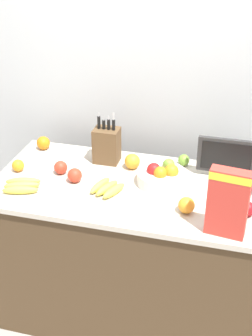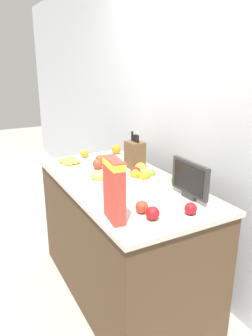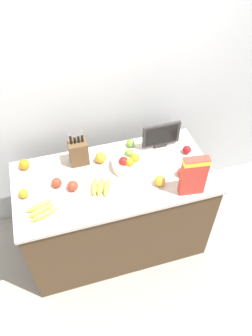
{
  "view_description": "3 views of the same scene",
  "coord_description": "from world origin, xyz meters",
  "px_view_note": "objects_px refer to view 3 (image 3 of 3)",
  "views": [
    {
      "loc": [
        0.5,
        -2.08,
        2.21
      ],
      "look_at": [
        -0.05,
        0.04,
        0.98
      ],
      "focal_mm": 50.0,
      "sensor_mm": 36.0,
      "label": 1
    },
    {
      "loc": [
        1.89,
        -0.98,
        1.69
      ],
      "look_at": [
        0.02,
        0.03,
        1.0
      ],
      "focal_mm": 35.0,
      "sensor_mm": 36.0,
      "label": 2
    },
    {
      "loc": [
        -0.39,
        -1.65,
        2.74
      ],
      "look_at": [
        0.09,
        -0.02,
        0.98
      ],
      "focal_mm": 35.0,
      "sensor_mm": 36.0,
      "label": 3
    }
  ],
  "objects_px": {
    "banana_bunch_left": "(41,210)",
    "apple_leftmost": "(182,172)",
    "knife_block": "(78,152)",
    "apple_middle": "(187,150)",
    "orange_front_center": "(160,181)",
    "apple_by_knife_block": "(130,143)",
    "small_monitor": "(161,135)",
    "apple_rear": "(57,183)",
    "apple_rightmost": "(73,186)",
    "orange_by_cereal": "(101,158)",
    "banana_bunch_right": "(101,187)",
    "fruit_bowl": "(129,163)",
    "apple_near_bananas": "(193,169)",
    "orange_mid_right": "(24,194)",
    "cereal_box": "(194,175)",
    "orange_back_center": "(24,164)"
  },
  "relations": [
    {
      "from": "banana_bunch_left",
      "to": "orange_mid_right",
      "type": "distance_m",
      "value": 0.2
    },
    {
      "from": "banana_bunch_left",
      "to": "orange_mid_right",
      "type": "height_order",
      "value": "orange_mid_right"
    },
    {
      "from": "banana_bunch_right",
      "to": "orange_front_center",
      "type": "relative_size",
      "value": 2.5
    },
    {
      "from": "apple_leftmost",
      "to": "orange_back_center",
      "type": "distance_m",
      "value": 1.22
    },
    {
      "from": "apple_middle",
      "to": "knife_block",
      "type": "bearing_deg",
      "value": 170.54
    },
    {
      "from": "banana_bunch_left",
      "to": "apple_rear",
      "type": "distance_m",
      "value": 0.25
    },
    {
      "from": "fruit_bowl",
      "to": "orange_back_center",
      "type": "distance_m",
      "value": 0.81
    },
    {
      "from": "apple_rear",
      "to": "apple_rightmost",
      "type": "xyz_separation_m",
      "value": [
        0.11,
        -0.07,
        0.0
      ]
    },
    {
      "from": "orange_back_center",
      "to": "orange_by_cereal",
      "type": "bearing_deg",
      "value": -9.29
    },
    {
      "from": "orange_front_center",
      "to": "cereal_box",
      "type": "bearing_deg",
      "value": -33.07
    },
    {
      "from": "apple_rear",
      "to": "orange_by_cereal",
      "type": "relative_size",
      "value": 0.85
    },
    {
      "from": "fruit_bowl",
      "to": "orange_by_cereal",
      "type": "xyz_separation_m",
      "value": [
        -0.2,
        0.12,
        -0.0
      ]
    },
    {
      "from": "knife_block",
      "to": "banana_bunch_left",
      "type": "height_order",
      "value": "knife_block"
    },
    {
      "from": "apple_rear",
      "to": "orange_by_cereal",
      "type": "bearing_deg",
      "value": 23.24
    },
    {
      "from": "banana_bunch_right",
      "to": "orange_front_center",
      "type": "xyz_separation_m",
      "value": [
        0.43,
        -0.08,
        0.02
      ]
    },
    {
      "from": "cereal_box",
      "to": "orange_by_cereal",
      "type": "relative_size",
      "value": 3.73
    },
    {
      "from": "banana_bunch_left",
      "to": "apple_rightmost",
      "type": "distance_m",
      "value": 0.28
    },
    {
      "from": "apple_near_bananas",
      "to": "knife_block",
      "type": "bearing_deg",
      "value": 156.31
    },
    {
      "from": "fruit_bowl",
      "to": "orange_front_center",
      "type": "relative_size",
      "value": 3.23
    },
    {
      "from": "apple_rightmost",
      "to": "small_monitor",
      "type": "bearing_deg",
      "value": 18.37
    },
    {
      "from": "apple_leftmost",
      "to": "orange_mid_right",
      "type": "relative_size",
      "value": 1.03
    },
    {
      "from": "orange_front_center",
      "to": "knife_block",
      "type": "bearing_deg",
      "value": 142.33
    },
    {
      "from": "apple_leftmost",
      "to": "orange_mid_right",
      "type": "bearing_deg",
      "value": 173.89
    },
    {
      "from": "small_monitor",
      "to": "apple_rear",
      "type": "xyz_separation_m",
      "value": [
        -0.89,
        -0.19,
        -0.09
      ]
    },
    {
      "from": "banana_bunch_left",
      "to": "apple_leftmost",
      "type": "height_order",
      "value": "apple_leftmost"
    },
    {
      "from": "small_monitor",
      "to": "apple_near_bananas",
      "type": "height_order",
      "value": "small_monitor"
    },
    {
      "from": "orange_by_cereal",
      "to": "banana_bunch_left",
      "type": "bearing_deg",
      "value": -144.12
    },
    {
      "from": "fruit_bowl",
      "to": "apple_leftmost",
      "type": "xyz_separation_m",
      "value": [
        0.36,
        -0.2,
        -0.01
      ]
    },
    {
      "from": "apple_leftmost",
      "to": "orange_back_center",
      "type": "height_order",
      "value": "orange_back_center"
    },
    {
      "from": "knife_block",
      "to": "small_monitor",
      "type": "relative_size",
      "value": 0.99
    },
    {
      "from": "apple_leftmost",
      "to": "apple_by_knife_block",
      "type": "xyz_separation_m",
      "value": [
        -0.28,
        0.43,
        -0.0
      ]
    },
    {
      "from": "apple_by_knife_block",
      "to": "apple_middle",
      "type": "xyz_separation_m",
      "value": [
        0.42,
        -0.21,
        0.0
      ]
    },
    {
      "from": "orange_back_center",
      "to": "apple_near_bananas",
      "type": "bearing_deg",
      "value": -18.25
    },
    {
      "from": "apple_near_bananas",
      "to": "apple_rightmost",
      "type": "height_order",
      "value": "apple_rightmost"
    },
    {
      "from": "apple_rear",
      "to": "knife_block",
      "type": "bearing_deg",
      "value": 44.67
    },
    {
      "from": "fruit_bowl",
      "to": "apple_leftmost",
      "type": "relative_size",
      "value": 3.71
    },
    {
      "from": "apple_rear",
      "to": "orange_mid_right",
      "type": "distance_m",
      "value": 0.25
    },
    {
      "from": "apple_near_bananas",
      "to": "apple_rightmost",
      "type": "xyz_separation_m",
      "value": [
        -0.91,
        0.09,
        0.0
      ]
    },
    {
      "from": "apple_middle",
      "to": "apple_rightmost",
      "type": "xyz_separation_m",
      "value": [
        -0.96,
        -0.13,
        0.01
      ]
    },
    {
      "from": "apple_rear",
      "to": "orange_front_center",
      "type": "distance_m",
      "value": 0.76
    },
    {
      "from": "small_monitor",
      "to": "apple_rear",
      "type": "relative_size",
      "value": 4.18
    },
    {
      "from": "banana_bunch_left",
      "to": "banana_bunch_right",
      "type": "xyz_separation_m",
      "value": [
        0.44,
        0.09,
        0.0
      ]
    },
    {
      "from": "apple_rear",
      "to": "orange_front_center",
      "type": "relative_size",
      "value": 0.91
    },
    {
      "from": "orange_by_cereal",
      "to": "orange_front_center",
      "type": "relative_size",
      "value": 1.08
    },
    {
      "from": "orange_back_center",
      "to": "cereal_box",
      "type": "bearing_deg",
      "value": -27.03
    },
    {
      "from": "knife_block",
      "to": "cereal_box",
      "type": "bearing_deg",
      "value": -36.49
    },
    {
      "from": "fruit_bowl",
      "to": "apple_rightmost",
      "type": "relative_size",
      "value": 3.36
    },
    {
      "from": "cereal_box",
      "to": "apple_rightmost",
      "type": "bearing_deg",
      "value": 169.72
    },
    {
      "from": "orange_by_cereal",
      "to": "cereal_box",
      "type": "bearing_deg",
      "value": -41.24
    },
    {
      "from": "knife_block",
      "to": "orange_back_center",
      "type": "height_order",
      "value": "knife_block"
    }
  ]
}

